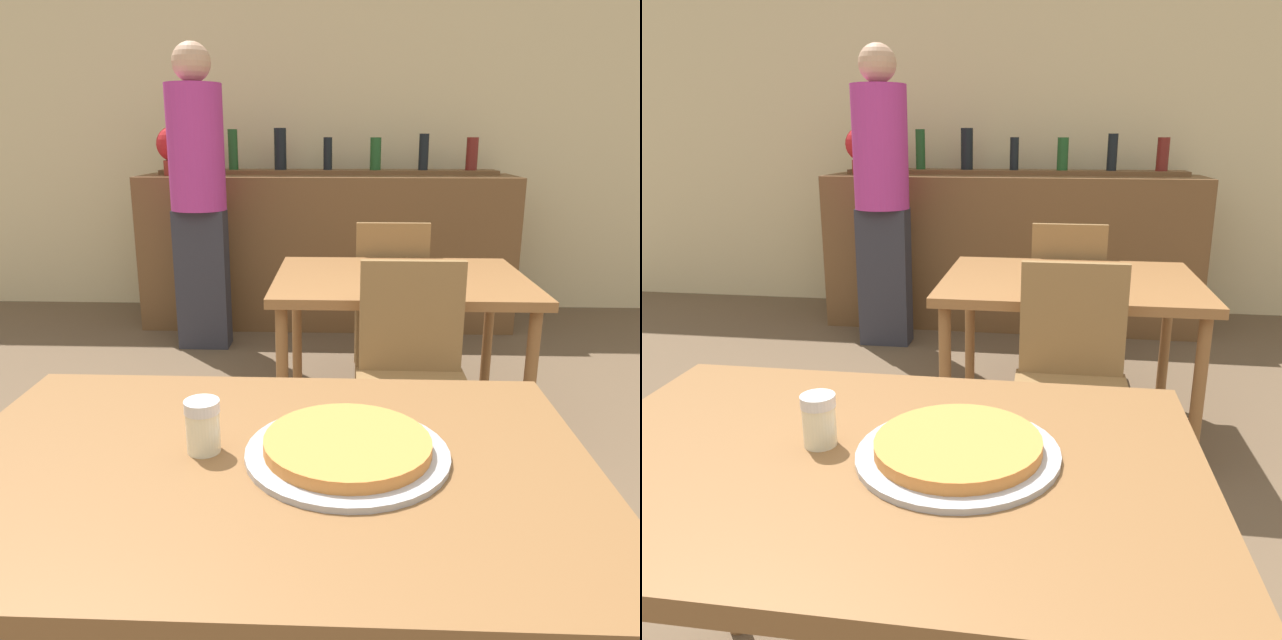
# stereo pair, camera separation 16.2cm
# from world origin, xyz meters

# --- Properties ---
(wall_back) EXTENTS (8.00, 0.05, 2.80)m
(wall_back) POSITION_xyz_m (0.00, 3.94, 1.40)
(wall_back) COLOR beige
(wall_back) RESTS_ON ground_plane
(dining_table_near) EXTENTS (1.17, 0.79, 0.76)m
(dining_table_near) POSITION_xyz_m (0.00, 0.00, 0.68)
(dining_table_near) COLOR brown
(dining_table_near) RESTS_ON ground_plane
(dining_table_far) EXTENTS (1.11, 0.87, 0.73)m
(dining_table_far) POSITION_xyz_m (0.38, 1.71, 0.65)
(dining_table_far) COLOR brown
(dining_table_far) RESTS_ON ground_plane
(bar_counter) EXTENTS (2.60, 0.56, 1.06)m
(bar_counter) POSITION_xyz_m (0.00, 3.44, 0.53)
(bar_counter) COLOR brown
(bar_counter) RESTS_ON ground_plane
(bar_back_shelf) EXTENTS (2.39, 0.24, 0.32)m
(bar_back_shelf) POSITION_xyz_m (-0.03, 3.58, 1.13)
(bar_back_shelf) COLOR brown
(bar_back_shelf) RESTS_ON bar_counter
(chair_far_side_front) EXTENTS (0.40, 0.40, 0.90)m
(chair_far_side_front) POSITION_xyz_m (0.38, 1.11, 0.53)
(chair_far_side_front) COLOR olive
(chair_far_side_front) RESTS_ON ground_plane
(chair_far_side_back) EXTENTS (0.40, 0.40, 0.90)m
(chair_far_side_back) POSITION_xyz_m (0.38, 2.32, 0.53)
(chair_far_side_back) COLOR olive
(chair_far_side_back) RESTS_ON ground_plane
(pizza_tray) EXTENTS (0.37, 0.37, 0.04)m
(pizza_tray) POSITION_xyz_m (0.14, 0.02, 0.78)
(pizza_tray) COLOR #A3A3A8
(pizza_tray) RESTS_ON dining_table_near
(cheese_shaker) EXTENTS (0.06, 0.06, 0.10)m
(cheese_shaker) POSITION_xyz_m (-0.12, 0.03, 0.82)
(cheese_shaker) COLOR beige
(cheese_shaker) RESTS_ON dining_table_near
(person_standing) EXTENTS (0.34, 0.34, 1.85)m
(person_standing) POSITION_xyz_m (-0.78, 2.86, 1.01)
(person_standing) COLOR #2D2D38
(person_standing) RESTS_ON ground_plane
(potted_plant) EXTENTS (0.24, 0.24, 0.33)m
(potted_plant) POSITION_xyz_m (-1.05, 3.39, 1.25)
(potted_plant) COLOR maroon
(potted_plant) RESTS_ON bar_counter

